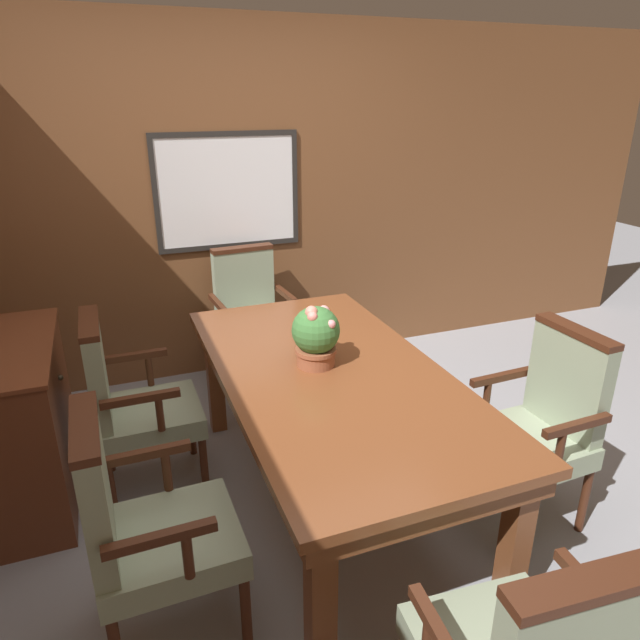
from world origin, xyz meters
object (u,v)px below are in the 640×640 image
(chair_left_near, at_px, (143,525))
(sideboard_cabinet, at_px, (18,425))
(chair_head_far, at_px, (251,315))
(chair_right_near, at_px, (540,422))
(dining_table, at_px, (331,388))
(chair_left_far, at_px, (131,401))
(potted_plant, at_px, (316,335))

(chair_left_near, xyz_separation_m, sideboard_cabinet, (-0.52, 1.07, -0.10))
(chair_head_far, bearing_deg, chair_right_near, -68.07)
(chair_head_far, xyz_separation_m, sideboard_cabinet, (-1.41, -0.83, -0.10))
(dining_table, xyz_separation_m, sideboard_cabinet, (-1.44, 0.60, -0.23))
(chair_left_far, bearing_deg, chair_right_near, -117.00)
(chair_left_far, bearing_deg, chair_left_near, 178.60)
(chair_left_far, height_order, chair_left_near, same)
(chair_left_near, distance_m, sideboard_cabinet, 1.19)
(dining_table, relative_size, chair_left_near, 2.04)
(potted_plant, bearing_deg, chair_right_near, -28.99)
(chair_left_far, height_order, sideboard_cabinet, chair_left_far)
(chair_head_far, bearing_deg, chair_left_far, -136.83)
(chair_head_far, bearing_deg, chair_left_near, -119.51)
(chair_left_far, xyz_separation_m, chair_head_far, (0.87, 0.95, 0.00))
(dining_table, bearing_deg, sideboard_cabinet, 157.43)
(chair_left_near, height_order, chair_head_far, same)
(chair_head_far, bearing_deg, potted_plant, -95.09)
(chair_right_near, relative_size, potted_plant, 3.14)
(chair_head_far, relative_size, potted_plant, 3.14)
(chair_left_far, relative_size, potted_plant, 3.14)
(sideboard_cabinet, bearing_deg, chair_left_far, -13.02)
(chair_left_near, xyz_separation_m, potted_plant, (0.87, 0.56, 0.38))
(dining_table, xyz_separation_m, chair_left_far, (-0.90, 0.47, -0.14))
(chair_head_far, height_order, potted_plant, potted_plant)
(dining_table, height_order, chair_head_far, chair_head_far)
(chair_right_near, distance_m, sideboard_cabinet, 2.54)
(chair_left_far, distance_m, chair_left_near, 0.94)
(chair_left_near, bearing_deg, chair_left_far, -2.19)
(chair_left_far, xyz_separation_m, sideboard_cabinet, (-0.54, 0.12, -0.10))
(chair_head_far, relative_size, sideboard_cabinet, 1.00)
(chair_right_near, height_order, chair_head_far, same)
(dining_table, xyz_separation_m, chair_right_near, (0.89, -0.43, -0.14))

